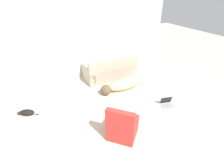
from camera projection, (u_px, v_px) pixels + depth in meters
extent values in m
plane|color=#BCB29E|center=(141.00, 156.00, 3.42)|extent=(20.00, 20.00, 0.00)
cube|color=silver|center=(75.00, 40.00, 5.71)|extent=(7.12, 0.06, 2.70)
cube|color=tan|center=(110.00, 72.00, 6.21)|extent=(1.80, 0.93, 0.44)
cube|color=tan|center=(114.00, 64.00, 5.71)|extent=(1.77, 0.21, 0.40)
cube|color=tan|center=(129.00, 66.00, 6.46)|extent=(0.23, 0.86, 0.58)
cube|color=tan|center=(89.00, 74.00, 5.88)|extent=(0.23, 0.86, 0.58)
ellipsoid|color=tan|center=(126.00, 83.00, 5.52)|extent=(1.24, 0.44, 0.40)
sphere|color=brown|center=(106.00, 90.00, 5.25)|extent=(0.32, 0.32, 0.32)
cylinder|color=tan|center=(145.00, 82.00, 5.93)|extent=(0.31, 0.06, 0.05)
ellipsoid|color=black|center=(27.00, 112.00, 4.47)|extent=(0.43, 0.35, 0.15)
sphere|color=#2D2B2B|center=(19.00, 113.00, 4.49)|extent=(0.13, 0.13, 0.09)
cylinder|color=black|center=(37.00, 114.00, 4.49)|extent=(0.10, 0.07, 0.02)
cube|color=gray|center=(168.00, 106.00, 4.80)|extent=(0.39, 0.31, 0.02)
cube|color=gray|center=(166.00, 100.00, 4.86)|extent=(0.35, 0.16, 0.23)
cube|color=black|center=(166.00, 100.00, 4.85)|extent=(0.32, 0.14, 0.20)
cube|color=#B72D28|center=(123.00, 127.00, 3.82)|extent=(0.83, 0.83, 0.41)
cube|color=#B72D28|center=(120.00, 120.00, 3.41)|extent=(0.49, 0.51, 0.43)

